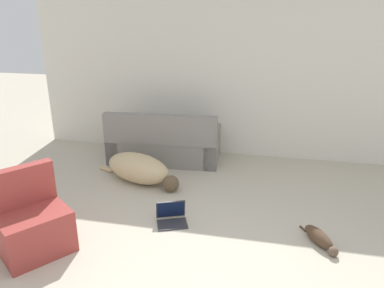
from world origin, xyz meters
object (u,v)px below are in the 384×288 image
object	(u,v)px
laptop_open	(171,215)
cat	(320,238)
dog	(140,169)
side_chair	(33,224)
couch	(165,145)

from	to	relation	value
laptop_open	cat	bearing A→B (deg)	-25.43
dog	side_chair	distance (m)	1.82
dog	cat	bearing A→B (deg)	-2.80
couch	dog	bearing A→B (deg)	77.85
laptop_open	side_chair	distance (m)	1.48
dog	laptop_open	distance (m)	1.18
couch	side_chair	distance (m)	2.68
cat	laptop_open	size ratio (longest dim) A/B	1.30
cat	side_chair	bearing A→B (deg)	-107.73
couch	side_chair	size ratio (longest dim) A/B	2.09
couch	cat	world-z (taller)	couch
couch	dog	size ratio (longest dim) A/B	1.27
dog	side_chair	size ratio (longest dim) A/B	1.64
couch	dog	distance (m)	0.88
dog	laptop_open	world-z (taller)	dog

